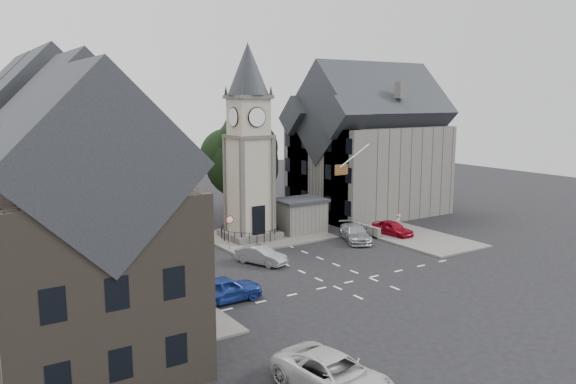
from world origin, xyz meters
TOP-DOWN VIEW (x-y plane):
  - ground at (0.00, 0.00)m, footprint 120.00×120.00m
  - pavement_west at (-12.50, 6.00)m, footprint 6.00×30.00m
  - pavement_east at (12.00, 8.00)m, footprint 6.00×26.00m
  - central_island at (1.50, 8.00)m, footprint 10.00×8.00m
  - road_markings at (0.00, -5.50)m, footprint 20.00×8.00m
  - clock_tower at (0.00, 7.99)m, footprint 4.86×4.86m
  - stone_shelter at (4.80, 7.50)m, footprint 4.30×3.30m
  - town_tree at (2.00, 13.00)m, footprint 7.20×7.20m
  - warning_sign_post at (-3.20, 5.43)m, footprint 0.70×0.19m
  - terrace_pink at (-15.50, 16.00)m, footprint 8.10×7.60m
  - terrace_cream at (-15.50, 8.00)m, footprint 8.10×7.60m
  - terrace_tudor at (-15.50, 0.00)m, footprint 8.10×7.60m
  - building_sw_stone at (-17.00, -9.00)m, footprint 8.60×7.60m
  - backdrop_west at (-12.00, 28.00)m, footprint 20.00×10.00m
  - east_building at (15.59, 11.00)m, footprint 14.40×11.40m
  - east_boundary_wall at (9.20, 10.00)m, footprint 0.40×16.00m
  - flagpole at (8.00, 4.00)m, footprint 3.68×0.10m
  - car_west_blue at (-8.59, -4.32)m, footprint 4.63×1.97m
  - car_west_silver at (-11.50, 0.68)m, footprint 4.48×2.16m
  - car_west_grey at (-11.50, 8.00)m, footprint 4.71×2.44m
  - car_island_silver at (-2.90, 1.13)m, footprint 2.80×4.09m
  - car_island_east at (7.00, 2.55)m, footprint 3.70×5.11m
  - car_east_red at (10.92, 2.22)m, footprint 1.94×4.04m
  - van_sw_white at (-9.50, -16.00)m, footprint 3.42×5.87m
  - pedestrian at (11.50, 2.20)m, footprint 0.81×0.69m

SIDE VIEW (x-z plane):
  - ground at x=0.00m, z-range 0.00..0.00m
  - road_markings at x=0.00m, z-range 0.00..0.01m
  - pavement_west at x=-12.50m, z-range 0.00..0.14m
  - pavement_east at x=12.00m, z-range 0.00..0.14m
  - central_island at x=1.50m, z-range 0.00..0.16m
  - east_boundary_wall at x=9.20m, z-range 0.00..0.90m
  - car_west_grey at x=-11.50m, z-range 0.00..1.27m
  - car_island_silver at x=-2.90m, z-range 0.00..1.28m
  - car_east_red at x=10.92m, z-range 0.00..1.33m
  - car_island_east at x=7.00m, z-range 0.00..1.38m
  - car_west_silver at x=-11.50m, z-range 0.00..1.42m
  - van_sw_white at x=-9.50m, z-range 0.00..1.54m
  - car_west_blue at x=-8.59m, z-range 0.00..1.56m
  - pedestrian at x=11.50m, z-range 0.00..1.87m
  - stone_shelter at x=4.80m, z-range 0.01..3.09m
  - warning_sign_post at x=-3.20m, z-range 0.60..3.45m
  - backdrop_west at x=-12.00m, z-range 0.00..8.00m
  - building_sw_stone at x=-17.00m, z-range 0.15..10.55m
  - terrace_tudor at x=-15.50m, z-range 0.19..12.19m
  - east_building at x=15.59m, z-range -0.04..12.56m
  - terrace_pink at x=-15.50m, z-range 0.18..12.98m
  - terrace_cream at x=-15.50m, z-range 0.18..12.98m
  - town_tree at x=2.00m, z-range 1.57..12.37m
  - flagpole at x=8.00m, z-range 5.63..8.37m
  - clock_tower at x=0.00m, z-range 0.00..16.25m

